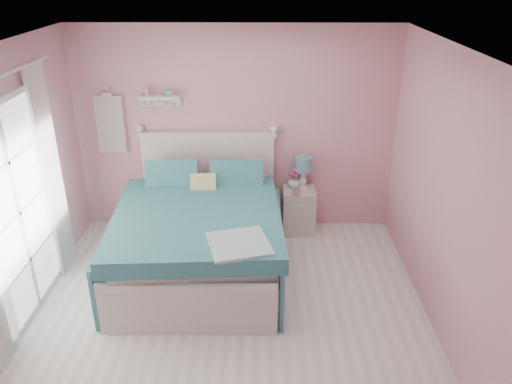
{
  "coord_description": "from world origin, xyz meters",
  "views": [
    {
      "loc": [
        0.32,
        -3.75,
        3.24
      ],
      "look_at": [
        0.27,
        1.2,
        0.94
      ],
      "focal_mm": 35.0,
      "sensor_mm": 36.0,
      "label": 1
    }
  ],
  "objects_px": {
    "vase": "(294,182)",
    "teacup": "(296,192)",
    "bed": "(200,236)",
    "table_lamp": "(303,166)",
    "nightstand": "(299,211)"
  },
  "relations": [
    {
      "from": "vase",
      "to": "bed",
      "type": "bearing_deg",
      "value": -139.01
    },
    {
      "from": "teacup",
      "to": "table_lamp",
      "type": "bearing_deg",
      "value": 66.57
    },
    {
      "from": "table_lamp",
      "to": "teacup",
      "type": "distance_m",
      "value": 0.35
    },
    {
      "from": "bed",
      "to": "nightstand",
      "type": "distance_m",
      "value": 1.48
    },
    {
      "from": "vase",
      "to": "teacup",
      "type": "distance_m",
      "value": 0.21
    },
    {
      "from": "table_lamp",
      "to": "vase",
      "type": "height_order",
      "value": "table_lamp"
    },
    {
      "from": "nightstand",
      "to": "vase",
      "type": "xyz_separation_m",
      "value": [
        -0.06,
        0.06,
        0.38
      ]
    },
    {
      "from": "bed",
      "to": "table_lamp",
      "type": "relative_size",
      "value": 5.5
    },
    {
      "from": "bed",
      "to": "nightstand",
      "type": "xyz_separation_m",
      "value": [
        1.17,
        0.9,
        -0.13
      ]
    },
    {
      "from": "bed",
      "to": "vase",
      "type": "xyz_separation_m",
      "value": [
        1.1,
        0.96,
        0.26
      ]
    },
    {
      "from": "table_lamp",
      "to": "bed",
      "type": "bearing_deg",
      "value": -141.18
    },
    {
      "from": "bed",
      "to": "teacup",
      "type": "bearing_deg",
      "value": 30.71
    },
    {
      "from": "nightstand",
      "to": "vase",
      "type": "height_order",
      "value": "vase"
    },
    {
      "from": "table_lamp",
      "to": "vase",
      "type": "xyz_separation_m",
      "value": [
        -0.11,
        -0.02,
        -0.2
      ]
    },
    {
      "from": "bed",
      "to": "table_lamp",
      "type": "bearing_deg",
      "value": 35.44
    }
  ]
}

